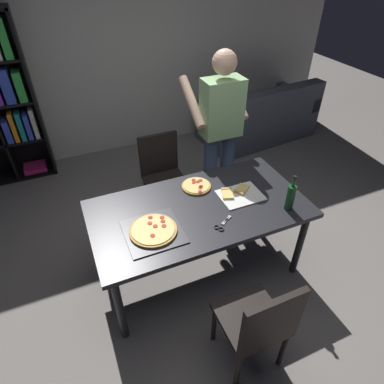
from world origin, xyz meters
name	(u,v)px	position (x,y,z in m)	size (l,w,h in m)	color
ground_plane	(198,267)	(0.00, 0.00, 0.00)	(12.00, 12.00, 0.00)	gray
back_wall	(116,46)	(0.00, 2.60, 1.40)	(6.40, 0.10, 2.80)	silver
dining_table	(199,214)	(0.00, 0.00, 0.68)	(1.76, 0.93, 0.75)	#232328
chair_near_camera	(259,323)	(0.00, -0.95, 0.51)	(0.42, 0.42, 0.90)	black
chair_far_side	(162,171)	(0.00, 0.95, 0.51)	(0.42, 0.42, 0.90)	black
couch	(259,120)	(1.91, 1.99, 0.30)	(1.78, 1.02, 0.85)	#4C515B
person_serving_pizza	(220,129)	(0.55, 0.73, 1.00)	(0.55, 0.54, 1.75)	#38476B
pepperoni_pizza_on_tray	(153,231)	(-0.43, -0.13, 0.77)	(0.42, 0.42, 0.04)	#2D2D33
pizza_slices_on_towel	(238,194)	(0.37, 0.02, 0.76)	(0.36, 0.28, 0.03)	white
wine_bottle	(290,197)	(0.65, -0.29, 0.87)	(0.07, 0.07, 0.32)	#194723
kitchen_scissors	(222,225)	(0.07, -0.27, 0.76)	(0.19, 0.15, 0.01)	silver
second_pizza_plain	(196,186)	(0.09, 0.26, 0.76)	(0.26, 0.26, 0.03)	tan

